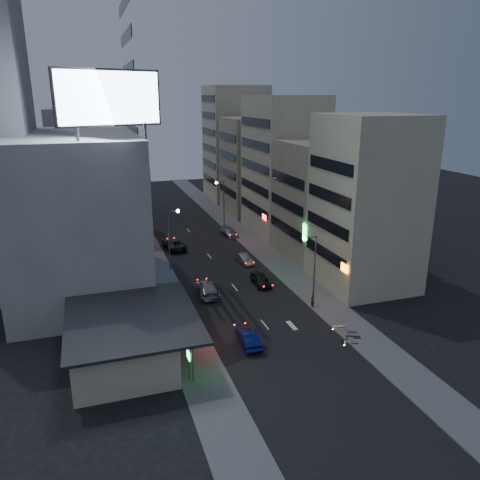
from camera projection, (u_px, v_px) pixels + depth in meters
name	position (u px, v px, depth m)	size (l,w,h in m)	color
ground	(280.00, 344.00, 43.06)	(180.00, 180.00, 0.00)	black
sidewalk_left	(149.00, 253.00, 67.90)	(4.00, 120.00, 0.12)	#4C4C4F
sidewalk_right	(253.00, 243.00, 72.66)	(4.00, 120.00, 0.12)	#4C4C4F
food_court	(123.00, 338.00, 40.15)	(11.00, 13.00, 3.88)	beige
white_building	(77.00, 213.00, 53.51)	(14.00, 24.00, 18.00)	#A6A6A2
shophouse_near	(367.00, 203.00, 54.11)	(10.00, 11.00, 20.00)	beige
shophouse_mid	(323.00, 200.00, 65.29)	(11.00, 12.00, 16.00)	tan
shophouse_far	(283.00, 166.00, 76.06)	(10.00, 14.00, 22.00)	beige
far_left_a	(87.00, 172.00, 76.36)	(11.00, 10.00, 20.00)	#A6A6A2
far_left_b	(85.00, 175.00, 88.75)	(12.00, 10.00, 15.00)	gray
far_right_a	(255.00, 166.00, 90.42)	(11.00, 12.00, 18.00)	tan
far_right_b	(235.00, 143.00, 102.40)	(12.00, 12.00, 24.00)	beige
billboard	(109.00, 98.00, 41.87)	(9.52, 3.75, 6.20)	#595B60
street_lamp_right_near	(312.00, 262.00, 48.68)	(1.60, 0.44, 8.02)	#595B60
street_lamp_left	(172.00, 231.00, 59.70)	(1.60, 0.44, 8.02)	#595B60
street_lamp_right_far	(222.00, 197.00, 79.56)	(1.60, 0.44, 8.02)	#595B60
parked_car_right_near	(261.00, 279.00, 56.35)	(1.68, 4.17, 1.42)	black
parked_car_right_mid	(244.00, 259.00, 63.66)	(1.36, 3.89, 1.28)	#9D9EA5
parked_car_left	(174.00, 244.00, 69.68)	(2.57, 5.58, 1.55)	#26272B
parked_car_right_far	(229.00, 232.00, 76.15)	(1.86, 4.58, 1.33)	#9FA1A7
road_car_blue	(248.00, 337.00, 42.77)	(1.51, 4.34, 1.43)	navy
road_car_silver	(208.00, 288.00, 53.58)	(2.20, 5.41, 1.57)	gray
person	(313.00, 300.00, 50.20)	(0.56, 0.37, 1.54)	black
scooter_black_a	(361.00, 330.00, 44.04)	(2.02, 0.67, 1.23)	black
scooter_silver_a	(357.00, 336.00, 43.10)	(1.81, 0.60, 1.10)	#A9ADB0
scooter_blue	(353.00, 326.00, 45.14)	(1.59, 0.53, 0.97)	navy
scooter_black_b	(356.00, 326.00, 45.09)	(1.59, 0.53, 0.97)	black
scooter_silver_b	(345.00, 321.00, 46.08)	(1.76, 0.59, 1.08)	#ACAEB4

